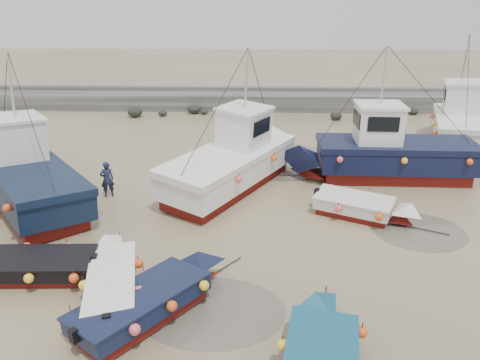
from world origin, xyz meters
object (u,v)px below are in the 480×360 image
at_px(cabin_boat_3, 460,121).
at_px(dinghy_4, 28,263).
at_px(cabin_boat_1, 236,158).
at_px(dinghy_0, 113,277).
at_px(dinghy_1, 152,297).
at_px(cabin_boat_2, 383,152).
at_px(dinghy_2, 320,358).
at_px(cabin_boat_0, 21,173).
at_px(dinghy_5, 363,205).
at_px(person, 109,196).

bearing_deg(cabin_boat_3, dinghy_4, -125.65).
relative_size(dinghy_4, cabin_boat_1, 0.57).
bearing_deg(dinghy_0, cabin_boat_3, 29.97).
bearing_deg(cabin_boat_3, dinghy_1, -115.52).
xyz_separation_m(dinghy_1, cabin_boat_2, (8.97, 10.54, 0.78)).
bearing_deg(dinghy_2, cabin_boat_3, 71.13).
height_order(dinghy_0, cabin_boat_0, cabin_boat_0).
xyz_separation_m(dinghy_4, cabin_boat_2, (13.23, 8.92, 0.77)).
distance_m(dinghy_1, dinghy_4, 4.55).
height_order(cabin_boat_0, cabin_boat_1, same).
relative_size(dinghy_2, dinghy_5, 1.19).
bearing_deg(dinghy_5, dinghy_4, -42.08).
height_order(dinghy_5, person, dinghy_5).
height_order(cabin_boat_2, person, cabin_boat_2).
distance_m(dinghy_1, dinghy_5, 9.51).
bearing_deg(cabin_boat_1, dinghy_0, -81.06).
relative_size(dinghy_1, person, 3.31).
xyz_separation_m(dinghy_5, cabin_boat_0, (-14.24, 1.17, 0.74)).
bearing_deg(dinghy_4, dinghy_1, -113.06).
xyz_separation_m(cabin_boat_1, cabin_boat_3, (12.86, 6.64, 0.06)).
relative_size(dinghy_0, cabin_boat_2, 0.56).
bearing_deg(dinghy_5, cabin_boat_0, -68.73).
bearing_deg(cabin_boat_1, dinghy_4, -97.92).
bearing_deg(dinghy_2, cabin_boat_2, 81.11).
bearing_deg(cabin_boat_3, dinghy_2, -102.56).
xyz_separation_m(dinghy_1, cabin_boat_0, (-7.05, 7.40, 0.76)).
xyz_separation_m(dinghy_0, dinghy_1, (1.37, -0.97, -0.00)).
xyz_separation_m(dinghy_2, dinghy_5, (2.78, 8.43, 0.01)).
bearing_deg(cabin_boat_3, dinghy_5, -110.61).
relative_size(dinghy_2, cabin_boat_0, 0.62).
bearing_deg(dinghy_2, cabin_boat_0, 150.84).
bearing_deg(dinghy_5, cabin_boat_2, -176.44).
distance_m(cabin_boat_0, cabin_boat_3, 23.60).
relative_size(dinghy_0, dinghy_5, 1.19).
relative_size(dinghy_0, cabin_boat_1, 0.59).
xyz_separation_m(dinghy_2, cabin_boat_1, (-2.40, 11.72, 0.76)).
bearing_deg(dinghy_5, person, -73.37).
relative_size(cabin_boat_1, person, 6.23).
distance_m(dinghy_5, cabin_boat_2, 4.73).
bearing_deg(dinghy_0, dinghy_4, 154.36).
bearing_deg(dinghy_2, dinghy_1, 164.18).
distance_m(dinghy_0, person, 7.40).
xyz_separation_m(dinghy_2, person, (-8.01, 10.21, -0.55)).
height_order(dinghy_0, dinghy_1, same).
height_order(cabin_boat_0, person, cabin_boat_0).
xyz_separation_m(dinghy_0, dinghy_2, (5.77, -3.18, 0.00)).
xyz_separation_m(dinghy_5, cabin_boat_2, (1.78, 4.31, 0.76)).
height_order(dinghy_0, dinghy_4, same).
height_order(dinghy_0, cabin_boat_1, cabin_boat_1).
height_order(dinghy_4, cabin_boat_2, cabin_boat_2).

